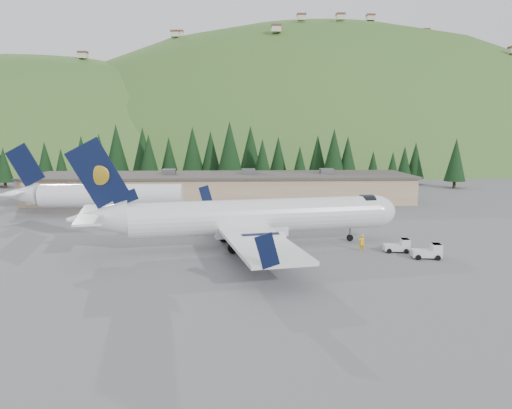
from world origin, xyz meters
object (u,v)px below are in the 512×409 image
(baggage_tug_a, at_px, (399,246))
(baggage_tug_b, at_px, (429,252))
(airliner, at_px, (249,218))
(ramp_worker, at_px, (362,243))
(terminal_building, at_px, (222,187))
(second_airliner, at_px, (93,195))

(baggage_tug_a, height_order, baggage_tug_b, baggage_tug_b)
(airliner, bearing_deg, ramp_worker, -23.23)
(baggage_tug_a, relative_size, ramp_worker, 1.54)
(baggage_tug_a, distance_m, terminal_building, 46.30)
(airliner, xyz_separation_m, second_airliner, (-23.83, 22.21, -0.05))
(baggage_tug_a, xyz_separation_m, ramp_worker, (-4.00, 0.60, 0.27))
(baggage_tug_b, height_order, ramp_worker, ramp_worker)
(airliner, bearing_deg, baggage_tug_b, -29.48)
(second_airliner, height_order, ramp_worker, second_airliner)
(airliner, bearing_deg, baggage_tug_a, -22.33)
(baggage_tug_a, bearing_deg, baggage_tug_b, -48.27)
(baggage_tug_a, height_order, ramp_worker, ramp_worker)
(airliner, distance_m, second_airliner, 32.58)
(airliner, height_order, ramp_worker, airliner)
(airliner, height_order, terminal_building, airliner)
(baggage_tug_a, distance_m, baggage_tug_b, 3.72)
(airliner, height_order, baggage_tug_b, airliner)
(second_airliner, relative_size, baggage_tug_b, 8.76)
(airliner, xyz_separation_m, terminal_building, (-3.91, 38.21, -0.75))
(second_airliner, distance_m, ramp_worker, 44.11)
(baggage_tug_b, bearing_deg, terminal_building, 124.10)
(second_airliner, distance_m, baggage_tug_b, 51.29)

